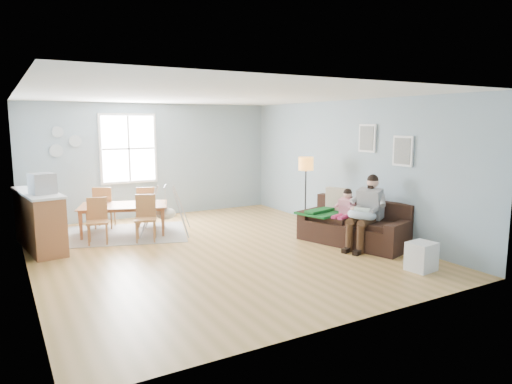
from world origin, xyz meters
TOP-DOWN VIEW (x-y plane):
  - room at (0.00, 0.00)m, footprint 8.40×9.40m
  - window at (-0.60, 3.46)m, footprint 1.32×0.08m
  - pictures at (2.97, -1.05)m, footprint 0.05×1.34m
  - wall_plates at (-2.00, 3.47)m, footprint 0.67×0.02m
  - sofa at (2.45, -0.91)m, footprint 1.42×2.17m
  - green_throw at (2.18, -0.30)m, footprint 1.07×0.93m
  - beige_pillow at (2.49, -0.35)m, footprint 0.33×0.50m
  - father at (2.42, -1.22)m, footprint 1.00×0.67m
  - nursing_pillow at (2.27, -1.27)m, footprint 0.60×0.59m
  - infant at (2.26, -1.24)m, footprint 0.25×0.34m
  - toddler at (2.32, -0.75)m, footprint 0.55×0.39m
  - floor_lamp at (2.33, 0.51)m, footprint 0.31×0.31m
  - storage_cube at (2.24, -2.62)m, footprint 0.43×0.40m
  - rug at (-1.13, 1.97)m, footprint 2.85×2.47m
  - dining_table at (-1.13, 1.97)m, footprint 1.93×1.46m
  - chair_sw at (-1.73, 1.52)m, footprint 0.46×0.46m
  - chair_se at (-0.88, 1.26)m, footprint 0.51×0.51m
  - chair_nw at (-1.38, 2.67)m, footprint 0.55×0.55m
  - chair_ne at (-0.54, 2.41)m, footprint 0.51×0.51m
  - counter at (-2.70, 1.67)m, footprint 0.77×1.91m
  - monitor at (-2.64, 1.32)m, footprint 0.45×0.44m
  - baby_swing at (-0.38, 1.57)m, footprint 1.26×1.27m

SIDE VIEW (x-z plane):
  - rug at x=-1.13m, z-range 0.00..0.01m
  - storage_cube at x=2.24m, z-range 0.00..0.44m
  - sofa at x=2.45m, z-range -0.12..0.69m
  - dining_table at x=-1.13m, z-range 0.00..0.60m
  - baby_swing at x=-0.38m, z-range -0.05..0.93m
  - chair_sw at x=-1.73m, z-range 0.05..0.91m
  - chair_ne at x=-0.54m, z-range 0.06..0.94m
  - chair_se at x=-0.88m, z-range 0.06..0.94m
  - chair_nw at x=-1.38m, z-range 0.06..0.97m
  - green_throw at x=2.18m, z-range 0.50..0.54m
  - counter at x=-2.70m, z-range 0.01..1.05m
  - nursing_pillow at x=2.27m, z-range 0.52..0.73m
  - toddler at x=2.32m, z-range 0.28..1.10m
  - father at x=2.42m, z-range 0.04..1.36m
  - infant at x=2.26m, z-range 0.64..0.77m
  - beige_pillow at x=2.49m, z-range 0.50..0.98m
  - monitor at x=-2.64m, z-range 1.04..1.39m
  - floor_lamp at x=2.33m, z-range 0.50..2.04m
  - window at x=-0.60m, z-range 0.84..2.46m
  - wall_plates at x=-2.00m, z-range 1.50..2.16m
  - pictures at x=2.97m, z-range 1.48..2.22m
  - room at x=0.00m, z-range 0.47..4.37m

